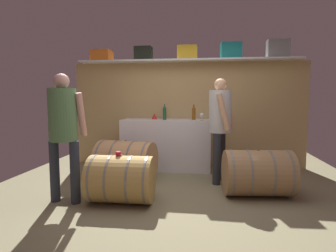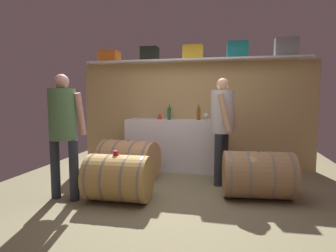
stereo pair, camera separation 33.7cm
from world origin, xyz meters
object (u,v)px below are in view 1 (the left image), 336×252
at_px(wine_barrel_near, 121,179).
at_px(wine_barrel_far, 258,173).
at_px(toolcase_black, 143,54).
at_px(wine_bottle_amber, 194,113).
at_px(wine_bottle_clear, 164,112).
at_px(wine_barrel_flank, 126,160).
at_px(wine_bottle_green, 165,113).
at_px(toolcase_yellow, 187,53).
at_px(toolcase_grey, 278,49).
at_px(winemaker_pouring, 220,119).
at_px(wine_glass, 202,116).
at_px(work_cabinet, 166,144).
at_px(toolcase_teal, 231,51).
at_px(red_funnel, 154,116).
at_px(tasting_cup, 118,154).
at_px(visitor_tasting, 63,124).
at_px(toolcase_orange, 102,56).

height_order(wine_barrel_near, wine_barrel_far, wine_barrel_far).
bearing_deg(toolcase_black, wine_bottle_amber, -14.33).
relative_size(wine_bottle_clear, wine_barrel_flank, 0.27).
bearing_deg(wine_bottle_green, toolcase_black, 145.75).
relative_size(toolcase_yellow, toolcase_grey, 0.96).
height_order(toolcase_grey, winemaker_pouring, toolcase_grey).
xyz_separation_m(wine_bottle_green, wine_barrel_flank, (-0.55, -0.69, -0.75)).
bearing_deg(toolcase_black, winemaker_pouring, -33.45).
bearing_deg(wine_glass, work_cabinet, 161.75).
bearing_deg(wine_barrel_far, toolcase_teal, 94.76).
bearing_deg(red_funnel, work_cabinet, -11.54).
distance_m(wine_bottle_clear, wine_barrel_far, 2.26).
bearing_deg(work_cabinet, wine_barrel_near, -100.22).
distance_m(tasting_cup, winemaker_pouring, 1.76).
distance_m(toolcase_teal, toolcase_grey, 0.83).
distance_m(toolcase_black, toolcase_yellow, 0.84).
distance_m(wine_barrel_far, winemaker_pouring, 1.03).
relative_size(wine_glass, wine_barrel_flank, 0.13).
xyz_separation_m(tasting_cup, winemaker_pouring, (1.33, 1.09, 0.37)).
bearing_deg(toolcase_grey, red_funnel, -176.37).
relative_size(wine_bottle_clear, wine_barrel_far, 0.28).
bearing_deg(wine_bottle_clear, toolcase_grey, 0.56).
relative_size(red_funnel, wine_barrel_near, 0.14).
xyz_separation_m(wine_bottle_amber, winemaker_pouring, (0.45, -0.69, -0.06)).
bearing_deg(wine_barrel_near, toolcase_black, 93.04).
bearing_deg(toolcase_grey, toolcase_teal, 179.75).
distance_m(wine_bottle_green, wine_barrel_flank, 1.16).
xyz_separation_m(wine_glass, wine_barrel_near, (-0.99, -1.60, -0.73)).
relative_size(wine_bottle_amber, winemaker_pouring, 0.17).
relative_size(wine_bottle_clear, winemaker_pouring, 0.17).
bearing_deg(work_cabinet, wine_glass, -18.25).
relative_size(wine_bottle_green, visitor_tasting, 0.17).
relative_size(toolcase_yellow, wine_barrel_near, 0.44).
xyz_separation_m(toolcase_black, wine_barrel_near, (0.15, -2.02, -1.89)).
xyz_separation_m(toolcase_yellow, red_funnel, (-0.60, -0.15, -1.20)).
relative_size(toolcase_orange, wine_glass, 2.82).
bearing_deg(work_cabinet, toolcase_teal, 9.68).
bearing_deg(wine_barrel_far, toolcase_grey, 64.10).
height_order(toolcase_orange, wine_barrel_near, toolcase_orange).
distance_m(wine_bottle_clear, tasting_cup, 2.06).
distance_m(red_funnel, wine_barrel_near, 1.99).
xyz_separation_m(toolcase_grey, wine_bottle_clear, (-2.08, -0.02, -1.16)).
xyz_separation_m(toolcase_teal, toolcase_grey, (0.83, 0.00, 0.01)).
relative_size(wine_bottle_green, tasting_cup, 4.37).
relative_size(work_cabinet, wine_barrel_near, 2.00).
bearing_deg(wine_barrel_near, toolcase_teal, 52.14).
distance_m(toolcase_orange, wine_glass, 2.32).
distance_m(toolcase_yellow, wine_bottle_clear, 1.22).
height_order(wine_bottle_clear, visitor_tasting, visitor_tasting).
height_order(toolcase_grey, visitor_tasting, toolcase_grey).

